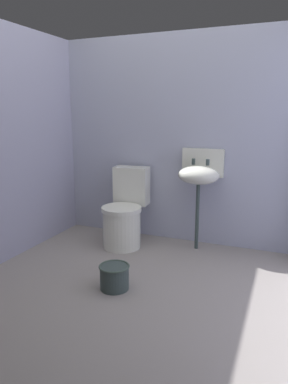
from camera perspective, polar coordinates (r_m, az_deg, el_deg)
ground_plane at (r=2.93m, az=-2.24°, el=-15.45°), size 2.91×2.72×0.08m
wall_back at (r=3.73m, az=5.46°, el=8.22°), size 2.91×0.10×2.11m
wall_left at (r=3.43m, az=-22.05°, el=6.96°), size 0.10×2.52×2.11m
toilet_near_wall at (r=3.64m, az=-3.11°, el=-3.57°), size 0.43×0.62×0.78m
sink at (r=3.49m, az=8.87°, el=2.85°), size 0.42×0.35×0.99m
bucket at (r=2.83m, az=-4.78°, el=-13.35°), size 0.24×0.24×0.19m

